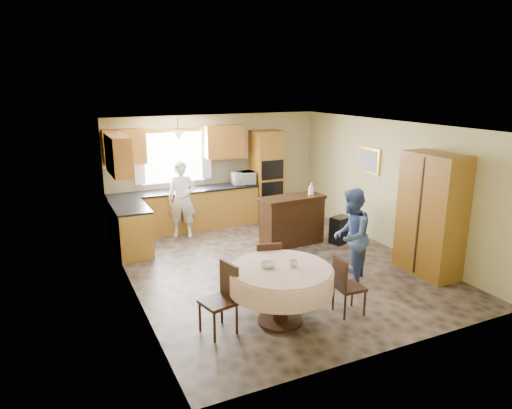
{
  "coord_description": "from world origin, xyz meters",
  "views": [
    {
      "loc": [
        -3.57,
        -6.79,
        3.19
      ],
      "look_at": [
        -0.25,
        0.3,
        1.09
      ],
      "focal_mm": 32.0,
      "sensor_mm": 36.0,
      "label": 1
    }
  ],
  "objects_px": {
    "chair_left": "(223,295)",
    "dining_table": "(281,280)",
    "person_dining": "(351,236)",
    "chair_right": "(345,283)",
    "oven_tower": "(266,176)",
    "person_sink": "(182,199)",
    "chair_back": "(268,267)",
    "sideboard": "(292,222)",
    "cupboard": "(431,215)"
  },
  "relations": [
    {
      "from": "chair_back",
      "to": "sideboard",
      "type": "bearing_deg",
      "value": -114.11
    },
    {
      "from": "person_dining",
      "to": "chair_right",
      "type": "bearing_deg",
      "value": 8.0
    },
    {
      "from": "chair_left",
      "to": "chair_back",
      "type": "distance_m",
      "value": 1.15
    },
    {
      "from": "dining_table",
      "to": "chair_back",
      "type": "height_order",
      "value": "chair_back"
    },
    {
      "from": "oven_tower",
      "to": "person_sink",
      "type": "distance_m",
      "value": 2.23
    },
    {
      "from": "chair_left",
      "to": "person_dining",
      "type": "distance_m",
      "value": 2.54
    },
    {
      "from": "sideboard",
      "to": "chair_back",
      "type": "distance_m",
      "value": 2.47
    },
    {
      "from": "oven_tower",
      "to": "sideboard",
      "type": "xyz_separation_m",
      "value": [
        -0.32,
        -1.82,
        -0.59
      ]
    },
    {
      "from": "chair_back",
      "to": "person_dining",
      "type": "xyz_separation_m",
      "value": [
        1.5,
        -0.03,
        0.28
      ]
    },
    {
      "from": "chair_back",
      "to": "chair_left",
      "type": "bearing_deg",
      "value": 46.74
    },
    {
      "from": "dining_table",
      "to": "chair_left",
      "type": "bearing_deg",
      "value": 171.11
    },
    {
      "from": "cupboard",
      "to": "chair_left",
      "type": "distance_m",
      "value": 3.93
    },
    {
      "from": "chair_back",
      "to": "cupboard",
      "type": "bearing_deg",
      "value": -172.13
    },
    {
      "from": "dining_table",
      "to": "person_sink",
      "type": "height_order",
      "value": "person_sink"
    },
    {
      "from": "oven_tower",
      "to": "chair_left",
      "type": "xyz_separation_m",
      "value": [
        -2.81,
        -4.38,
        -0.54
      ]
    },
    {
      "from": "chair_left",
      "to": "dining_table",
      "type": "bearing_deg",
      "value": 67.74
    },
    {
      "from": "oven_tower",
      "to": "dining_table",
      "type": "relative_size",
      "value": 1.5
    },
    {
      "from": "cupboard",
      "to": "chair_back",
      "type": "xyz_separation_m",
      "value": [
        -2.92,
        0.31,
        -0.54
      ]
    },
    {
      "from": "cupboard",
      "to": "chair_left",
      "type": "bearing_deg",
      "value": -175.46
    },
    {
      "from": "chair_left",
      "to": "chair_back",
      "type": "height_order",
      "value": "chair_left"
    },
    {
      "from": "chair_left",
      "to": "person_sink",
      "type": "xyz_separation_m",
      "value": [
        0.63,
        3.99,
        0.3
      ]
    },
    {
      "from": "chair_left",
      "to": "chair_back",
      "type": "bearing_deg",
      "value": 109.4
    },
    {
      "from": "sideboard",
      "to": "chair_left",
      "type": "height_order",
      "value": "chair_left"
    },
    {
      "from": "cupboard",
      "to": "chair_right",
      "type": "relative_size",
      "value": 2.43
    },
    {
      "from": "chair_left",
      "to": "person_sink",
      "type": "distance_m",
      "value": 4.05
    },
    {
      "from": "cupboard",
      "to": "chair_back",
      "type": "bearing_deg",
      "value": 173.9
    },
    {
      "from": "sideboard",
      "to": "dining_table",
      "type": "relative_size",
      "value": 0.93
    },
    {
      "from": "sideboard",
      "to": "cupboard",
      "type": "distance_m",
      "value": 2.71
    },
    {
      "from": "chair_left",
      "to": "chair_right",
      "type": "height_order",
      "value": "chair_left"
    },
    {
      "from": "oven_tower",
      "to": "dining_table",
      "type": "height_order",
      "value": "oven_tower"
    },
    {
      "from": "sideboard",
      "to": "cupboard",
      "type": "height_order",
      "value": "cupboard"
    },
    {
      "from": "person_dining",
      "to": "person_sink",
      "type": "bearing_deg",
      "value": -104.22
    },
    {
      "from": "sideboard",
      "to": "cupboard",
      "type": "bearing_deg",
      "value": -61.51
    },
    {
      "from": "person_sink",
      "to": "sideboard",
      "type": "bearing_deg",
      "value": -18.56
    },
    {
      "from": "chair_back",
      "to": "chair_right",
      "type": "distance_m",
      "value": 1.2
    },
    {
      "from": "cupboard",
      "to": "person_sink",
      "type": "relative_size",
      "value": 1.28
    },
    {
      "from": "sideboard",
      "to": "chair_left",
      "type": "relative_size",
      "value": 1.4
    },
    {
      "from": "oven_tower",
      "to": "person_sink",
      "type": "height_order",
      "value": "oven_tower"
    },
    {
      "from": "person_sink",
      "to": "person_dining",
      "type": "height_order",
      "value": "person_sink"
    },
    {
      "from": "chair_back",
      "to": "person_sink",
      "type": "bearing_deg",
      "value": -70.34
    },
    {
      "from": "sideboard",
      "to": "person_dining",
      "type": "height_order",
      "value": "person_dining"
    },
    {
      "from": "dining_table",
      "to": "person_dining",
      "type": "relative_size",
      "value": 0.9
    },
    {
      "from": "oven_tower",
      "to": "person_dining",
      "type": "distance_m",
      "value": 3.81
    },
    {
      "from": "cupboard",
      "to": "sideboard",
      "type": "bearing_deg",
      "value": 121.71
    },
    {
      "from": "chair_left",
      "to": "person_dining",
      "type": "xyz_separation_m",
      "value": [
        2.46,
        0.59,
        0.27
      ]
    },
    {
      "from": "chair_right",
      "to": "person_sink",
      "type": "height_order",
      "value": "person_sink"
    },
    {
      "from": "oven_tower",
      "to": "chair_right",
      "type": "bearing_deg",
      "value": -103.08
    },
    {
      "from": "sideboard",
      "to": "dining_table",
      "type": "distance_m",
      "value": 3.18
    },
    {
      "from": "sideboard",
      "to": "person_sink",
      "type": "distance_m",
      "value": 2.37
    },
    {
      "from": "chair_left",
      "to": "person_sink",
      "type": "height_order",
      "value": "person_sink"
    }
  ]
}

